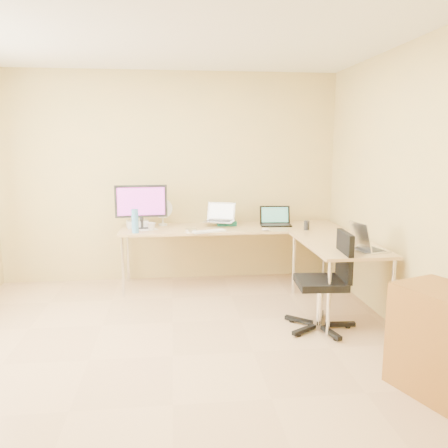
{
  "coord_description": "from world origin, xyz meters",
  "views": [
    {
      "loc": [
        0.03,
        -3.52,
        1.72
      ],
      "look_at": [
        0.55,
        1.1,
        0.9
      ],
      "focal_mm": 36.51,
      "sensor_mm": 36.0,
      "label": 1
    }
  ],
  "objects": [
    {
      "name": "floor",
      "position": [
        0.0,
        0.0,
        0.0
      ],
      "size": [
        4.5,
        4.5,
        0.0
      ],
      "primitive_type": "plane",
      "color": "tan",
      "rests_on": "ground"
    },
    {
      "name": "ceiling",
      "position": [
        0.0,
        0.0,
        2.6
      ],
      "size": [
        4.5,
        4.5,
        0.0
      ],
      "primitive_type": "plane",
      "rotation": [
        3.14,
        0.0,
        0.0
      ],
      "color": "white",
      "rests_on": "ground"
    },
    {
      "name": "wall_back",
      "position": [
        0.0,
        2.25,
        1.3
      ],
      "size": [
        4.5,
        0.0,
        4.5
      ],
      "primitive_type": "plane",
      "rotation": [
        1.57,
        0.0,
        0.0
      ],
      "color": "tan",
      "rests_on": "ground"
    },
    {
      "name": "wall_front",
      "position": [
        0.0,
        -2.25,
        1.3
      ],
      "size": [
        4.5,
        0.0,
        4.5
      ],
      "primitive_type": "plane",
      "rotation": [
        -1.57,
        0.0,
        0.0
      ],
      "color": "tan",
      "rests_on": "ground"
    },
    {
      "name": "wall_right",
      "position": [
        2.1,
        0.0,
        1.3
      ],
      "size": [
        0.0,
        4.5,
        4.5
      ],
      "primitive_type": "plane",
      "rotation": [
        1.57,
        0.0,
        -1.57
      ],
      "color": "tan",
      "rests_on": "ground"
    },
    {
      "name": "desk_main",
      "position": [
        0.72,
        1.85,
        0.36
      ],
      "size": [
        2.65,
        0.7,
        0.73
      ],
      "primitive_type": "cube",
      "color": "tan",
      "rests_on": "ground"
    },
    {
      "name": "desk_return",
      "position": [
        1.7,
        0.85,
        0.36
      ],
      "size": [
        0.7,
        1.3,
        0.73
      ],
      "primitive_type": "cube",
      "color": "tan",
      "rests_on": "ground"
    },
    {
      "name": "monitor",
      "position": [
        -0.35,
        1.87,
        0.99
      ],
      "size": [
        0.62,
        0.24,
        0.52
      ],
      "primitive_type": "cube",
      "rotation": [
        0.0,
        0.0,
        0.07
      ],
      "color": "black",
      "rests_on": "desk_main"
    },
    {
      "name": "book_stack",
      "position": [
        0.69,
        2.05,
        0.76
      ],
      "size": [
        0.25,
        0.33,
        0.05
      ],
      "primitive_type": "cube",
      "rotation": [
        0.0,
        0.0,
        -0.04
      ],
      "color": "#125C43",
      "rests_on": "desk_main"
    },
    {
      "name": "laptop_center",
      "position": [
        0.59,
        1.91,
        0.9
      ],
      "size": [
        0.42,
        0.38,
        0.23
      ],
      "primitive_type": "cube",
      "rotation": [
        0.0,
        0.0,
        -0.38
      ],
      "color": "silver",
      "rests_on": "desk_main"
    },
    {
      "name": "laptop_black",
      "position": [
        1.28,
        1.88,
        0.85
      ],
      "size": [
        0.39,
        0.3,
        0.24
      ],
      "primitive_type": "cube",
      "rotation": [
        0.0,
        0.0,
        -0.08
      ],
      "color": "black",
      "rests_on": "desk_main"
    },
    {
      "name": "keyboard",
      "position": [
        0.43,
        1.55,
        0.74
      ],
      "size": [
        0.4,
        0.24,
        0.02
      ],
      "primitive_type": "cube",
      "rotation": [
        0.0,
        0.0,
        0.36
      ],
      "color": "white",
      "rests_on": "desk_main"
    },
    {
      "name": "mouse",
      "position": [
        1.08,
        1.55,
        0.75
      ],
      "size": [
        0.11,
        0.07,
        0.04
      ],
      "primitive_type": "ellipsoid",
      "rotation": [
        0.0,
        0.0,
        0.07
      ],
      "color": "beige",
      "rests_on": "desk_main"
    },
    {
      "name": "mug",
      "position": [
        -0.23,
        1.72,
        0.78
      ],
      "size": [
        0.11,
        0.11,
        0.09
      ],
      "primitive_type": "imported",
      "rotation": [
        0.0,
        0.0,
        -0.13
      ],
      "color": "white",
      "rests_on": "desk_main"
    },
    {
      "name": "cd_stack",
      "position": [
        0.23,
        1.59,
        0.75
      ],
      "size": [
        0.16,
        0.16,
        0.03
      ],
      "primitive_type": "cylinder",
      "rotation": [
        0.0,
        0.0,
        0.2
      ],
      "color": "silver",
      "rests_on": "desk_main"
    },
    {
      "name": "water_bottle",
      "position": [
        -0.4,
        1.6,
        0.87
      ],
      "size": [
        0.09,
        0.09,
        0.27
      ],
      "primitive_type": "cylinder",
      "rotation": [
        0.0,
        0.0,
        0.15
      ],
      "color": "#4B8FCC",
      "rests_on": "desk_main"
    },
    {
      "name": "papers",
      "position": [
        -0.3,
        1.85,
        0.73
      ],
      "size": [
        0.3,
        0.35,
        0.01
      ],
      "primitive_type": "cube",
      "rotation": [
        0.0,
        0.0,
        0.42
      ],
      "color": "white",
      "rests_on": "desk_main"
    },
    {
      "name": "white_box",
      "position": [
        -0.4,
        1.93,
        0.77
      ],
      "size": [
        0.27,
        0.22,
        0.09
      ],
      "primitive_type": "cube",
      "rotation": [
        0.0,
        0.0,
        0.21
      ],
      "color": "silver",
      "rests_on": "desk_main"
    },
    {
      "name": "desk_fan",
      "position": [
        -0.1,
        2.05,
        0.88
      ],
      "size": [
        0.27,
        0.27,
        0.31
      ],
      "primitive_type": "cylinder",
      "rotation": [
        0.0,
        0.0,
        0.15
      ],
      "color": "white",
      "rests_on": "desk_main"
    },
    {
      "name": "black_cup",
      "position": [
        1.57,
        1.55,
        0.78
      ],
      "size": [
        0.07,
        0.07,
        0.11
      ],
      "primitive_type": "cylinder",
      "rotation": [
        0.0,
        0.0,
        0.1
      ],
      "color": "#272626",
      "rests_on": "desk_main"
    },
    {
      "name": "laptop_return",
      "position": [
        1.85,
        0.45,
        0.84
      ],
      "size": [
        0.39,
        0.33,
        0.23
      ],
      "primitive_type": "cube",
      "rotation": [
        0.0,
        0.0,
        1.78
      ],
      "color": "silver",
      "rests_on": "desk_return"
    },
    {
      "name": "office_chair",
      "position": [
        1.38,
        0.42,
        0.5
      ],
      "size": [
        0.6,
        0.6,
        0.94
      ],
      "primitive_type": "cube",
      "rotation": [
        0.0,
        0.0,
        -0.07
      ],
      "color": "black",
      "rests_on": "ground"
    },
    {
      "name": "cabinet",
      "position": [
        1.85,
        -0.74,
        0.36
      ],
      "size": [
        0.63,
        0.69,
        0.78
      ],
      "primitive_type": "cube",
      "rotation": [
        0.0,
        0.0,
        0.36
      ],
      "color": "#955D2E",
      "rests_on": "ground"
    }
  ]
}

